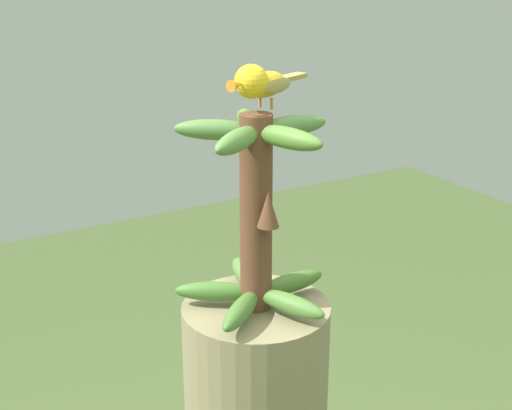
% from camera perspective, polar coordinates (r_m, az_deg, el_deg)
% --- Properties ---
extents(banana_bunch, '(0.27, 0.28, 0.34)m').
position_cam_1_polar(banana_bunch, '(1.20, 0.02, -0.75)').
color(banana_bunch, brown).
rests_on(banana_bunch, banana_tree).
extents(perched_bird, '(0.19, 0.09, 0.08)m').
position_cam_1_polar(perched_bird, '(1.17, 0.24, 9.54)').
color(perched_bird, '#C68933').
rests_on(perched_bird, banana_bunch).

